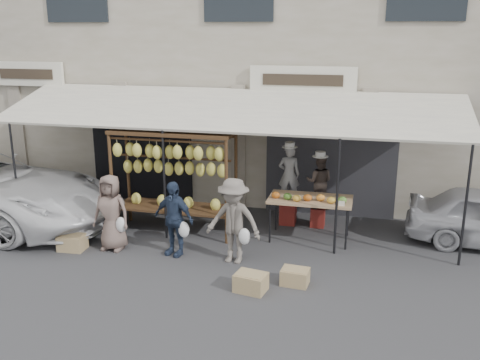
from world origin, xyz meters
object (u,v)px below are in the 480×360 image
object	(u,v)px
crate_near_a	(251,282)
crate_far	(72,242)
vendor_left	(289,175)
customer_right	(234,221)
vendor_right	(319,182)
banana_rack	(173,162)
customer_left	(111,213)
produce_table	(310,200)
customer_mid	(174,218)
crate_near_b	(295,277)

from	to	relation	value
crate_near_a	crate_far	world-z (taller)	crate_near_a
vendor_left	customer_right	size ratio (longest dim) A/B	0.80
vendor_right	customer_right	size ratio (longest dim) A/B	0.74
vendor_left	banana_rack	bearing A→B (deg)	16.89
vendor_right	vendor_left	bearing A→B (deg)	-0.03
customer_left	customer_right	bearing A→B (deg)	0.51
produce_table	vendor_right	bearing A→B (deg)	83.18
customer_left	crate_near_a	size ratio (longest dim) A/B	2.99
produce_table	customer_right	distance (m)	1.89
customer_right	banana_rack	bearing A→B (deg)	150.37
customer_right	crate_far	world-z (taller)	customer_right
customer_left	crate_far	size ratio (longest dim) A/B	3.03
crate_far	banana_rack	bearing A→B (deg)	39.78
vendor_right	crate_near_a	world-z (taller)	vendor_right
customer_mid	crate_near_b	bearing A→B (deg)	-1.01
crate_near_a	produce_table	bearing A→B (deg)	74.49
customer_right	crate_near_a	bearing A→B (deg)	-55.44
produce_table	crate_near_b	distance (m)	2.19
customer_left	produce_table	bearing A→B (deg)	21.46
vendor_right	crate_near_a	distance (m)	3.54
vendor_right	customer_mid	bearing A→B (deg)	41.56
crate_far	vendor_left	bearing A→B (deg)	32.12
crate_near_a	customer_mid	bearing A→B (deg)	147.30
vendor_left	vendor_right	xyz separation A→B (m)	(0.67, -0.01, -0.12)
crate_near_a	crate_far	bearing A→B (deg)	167.26
customer_mid	crate_far	size ratio (longest dim) A/B	2.92
banana_rack	crate_far	distance (m)	2.58
vendor_left	customer_right	bearing A→B (deg)	64.47
customer_left	crate_far	bearing A→B (deg)	-161.90
produce_table	crate_far	bearing A→B (deg)	-160.37
vendor_right	customer_right	distance (m)	2.65
customer_left	crate_near_b	xyz separation A→B (m)	(3.75, -0.69, -0.63)
produce_table	customer_mid	world-z (taller)	customer_mid
customer_right	crate_near_b	bearing A→B (deg)	-20.91
produce_table	crate_far	size ratio (longest dim) A/B	3.36
crate_near_b	customer_right	bearing A→B (deg)	152.55
produce_table	crate_far	xyz separation A→B (m)	(-4.52, -1.61, -0.72)
crate_near_b	crate_near_a	bearing A→B (deg)	-148.98
vendor_right	customer_left	bearing A→B (deg)	31.16
crate_near_a	crate_far	size ratio (longest dim) A/B	1.01
crate_near_b	crate_far	world-z (taller)	crate_far
customer_right	crate_far	distance (m)	3.34
vendor_left	customer_mid	distance (m)	2.94
banana_rack	vendor_right	distance (m)	3.21
customer_left	customer_right	distance (m)	2.50
customer_left	crate_far	world-z (taller)	customer_left
banana_rack	vendor_left	size ratio (longest dim) A/B	1.99
banana_rack	vendor_left	world-z (taller)	banana_rack
customer_mid	crate_near_a	size ratio (longest dim) A/B	2.89
produce_table	customer_left	world-z (taller)	customer_left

